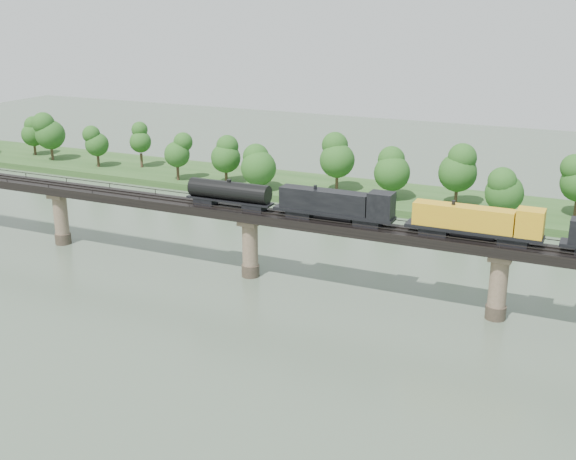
% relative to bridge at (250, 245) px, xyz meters
% --- Properties ---
extents(ground, '(400.00, 400.00, 0.00)m').
position_rel_bridge_xyz_m(ground, '(0.00, -30.00, -5.46)').
color(ground, '#3D4C3C').
rests_on(ground, ground).
extents(far_bank, '(300.00, 24.00, 1.60)m').
position_rel_bridge_xyz_m(far_bank, '(0.00, 55.00, -4.66)').
color(far_bank, '#26471C').
rests_on(far_bank, ground).
extents(bridge, '(236.00, 30.00, 11.50)m').
position_rel_bridge_xyz_m(bridge, '(0.00, 0.00, 0.00)').
color(bridge, '#473A2D').
rests_on(bridge, ground).
extents(bridge_superstructure, '(220.00, 4.90, 0.75)m').
position_rel_bridge_xyz_m(bridge_superstructure, '(0.00, 0.00, 6.33)').
color(bridge_superstructure, black).
rests_on(bridge_superstructure, bridge).
extents(far_treeline, '(289.06, 17.54, 13.60)m').
position_rel_bridge_xyz_m(far_treeline, '(-8.21, 50.52, 3.37)').
color(far_treeline, '#382619').
rests_on(far_treeline, far_bank).
extents(freight_train, '(78.06, 3.04, 5.37)m').
position_rel_bridge_xyz_m(freight_train, '(28.94, -0.00, 8.61)').
color(freight_train, black).
rests_on(freight_train, bridge).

